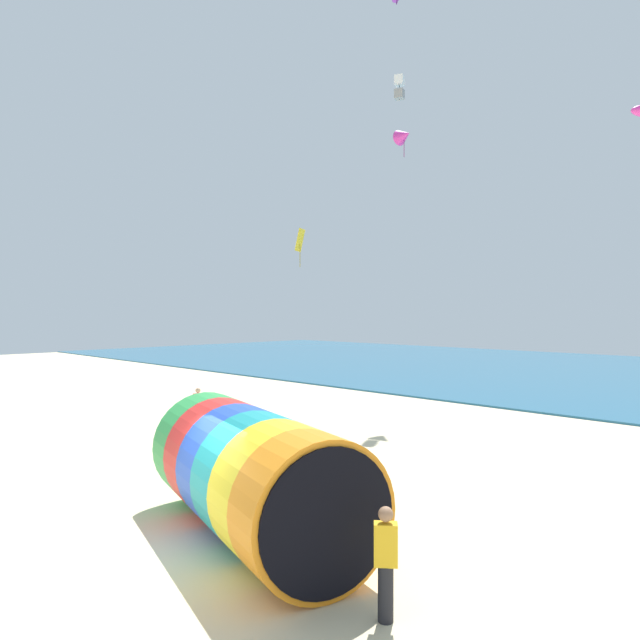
% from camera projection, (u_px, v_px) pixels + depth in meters
% --- Properties ---
extents(ground_plane, '(120.00, 120.00, 0.00)m').
position_uv_depth(ground_plane, '(179.00, 560.00, 10.83)').
color(ground_plane, beige).
extents(giant_inflatable_tube, '(6.80, 4.28, 2.66)m').
position_uv_depth(giant_inflatable_tube, '(253.00, 474.00, 11.84)').
color(giant_inflatable_tube, green).
rests_on(giant_inflatable_tube, ground).
extents(kite_handler, '(0.42, 0.40, 1.75)m').
position_uv_depth(kite_handler, '(386.00, 562.00, 8.65)').
color(kite_handler, black).
rests_on(kite_handler, ground).
extents(kite_yellow_diamond, '(0.57, 0.79, 1.84)m').
position_uv_depth(kite_yellow_diamond, '(300.00, 241.00, 27.40)').
color(kite_yellow_diamond, yellow).
extents(kite_magenta_delta, '(0.98, 0.95, 1.48)m').
position_uv_depth(kite_magenta_delta, '(404.00, 136.00, 28.36)').
color(kite_magenta_delta, '#D1339E').
extents(kite_white_box, '(0.57, 0.57, 1.27)m').
position_uv_depth(kite_white_box, '(399.00, 87.00, 29.18)').
color(kite_white_box, white).
extents(bystander_near_water, '(0.27, 0.39, 1.62)m').
position_uv_depth(bystander_near_water, '(198.00, 407.00, 23.36)').
color(bystander_near_water, black).
rests_on(bystander_near_water, ground).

